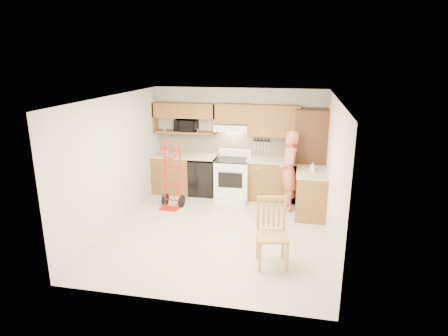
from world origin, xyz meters
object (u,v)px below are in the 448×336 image
(dining_chair, at_px, (272,234))
(range, at_px, (232,176))
(hand_truck, at_px, (170,179))
(person, at_px, (289,171))
(microwave, at_px, (186,125))

(dining_chair, bearing_deg, range, 100.89)
(range, xyz_separation_m, hand_truck, (-1.21, -0.76, 0.11))
(hand_truck, xyz_separation_m, dining_chair, (2.34, -1.99, -0.13))
(person, xyz_separation_m, dining_chair, (-0.15, -2.39, -0.32))
(microwave, height_order, dining_chair, microwave)
(microwave, height_order, hand_truck, microwave)
(person, xyz_separation_m, hand_truck, (-2.49, -0.40, -0.19))
(range, xyz_separation_m, person, (1.27, -0.36, 0.30))
(microwave, bearing_deg, dining_chair, -48.30)
(microwave, height_order, person, microwave)
(microwave, distance_m, person, 2.67)
(range, distance_m, person, 1.36)
(microwave, relative_size, dining_chair, 0.48)
(range, xyz_separation_m, dining_chair, (1.12, -2.74, -0.02))
(microwave, xyz_separation_m, hand_truck, (-0.04, -1.14, -0.97))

